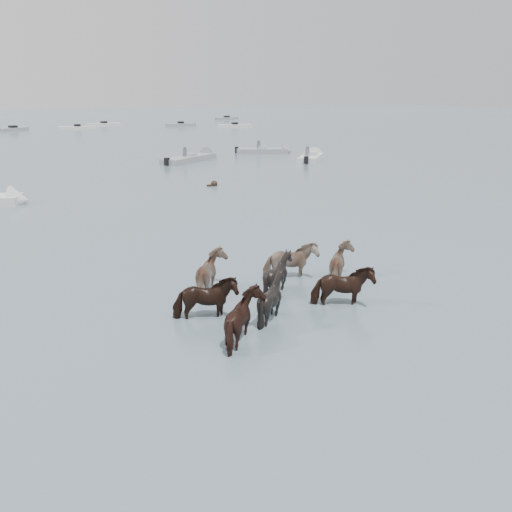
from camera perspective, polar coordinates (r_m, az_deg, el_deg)
ground at (r=14.90m, az=6.20°, el=-4.94°), size 400.00×400.00×0.00m
pony_herd at (r=14.58m, az=2.07°, el=-3.37°), size 6.80×5.07×1.48m
swimming_pony at (r=33.28m, az=-4.77°, el=8.00°), size 0.72×0.44×0.44m
motorboat_c at (r=46.21m, az=-6.85°, el=10.84°), size 6.64×4.38×1.92m
motorboat_d at (r=46.75m, az=6.27°, el=10.94°), size 4.92×4.54×1.92m
motorboat_e at (r=51.51m, az=1.55°, el=11.67°), size 5.48×4.26×1.92m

